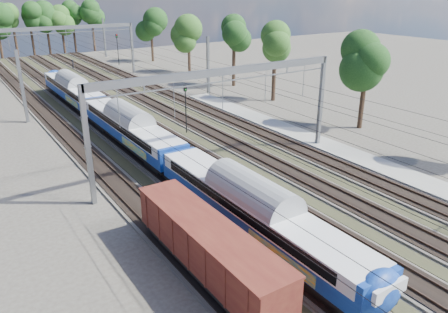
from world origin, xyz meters
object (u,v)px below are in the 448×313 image
worker (73,65)px  freight_boxcar (207,247)px  signal_far (117,45)px  signal_near (186,103)px  emu_train (131,125)px

worker → freight_boxcar: bearing=-173.9°
freight_boxcar → signal_far: (21.32, 70.13, 1.94)m
freight_boxcar → signal_near: bearing=63.9°
worker → signal_far: 9.74m
signal_near → signal_far: (9.96, 46.98, 0.50)m
freight_boxcar → worker: 71.19m
freight_boxcar → emu_train: bearing=78.4°
signal_near → worker: bearing=107.7°
emu_train → signal_far: 51.15m
signal_near → signal_far: signal_far is taller
emu_train → worker: bearing=81.1°
worker → signal_near: size_ratio=0.34×
signal_far → worker: bearing=158.7°
worker → signal_near: signal_near is taller
emu_train → worker: (7.55, 48.31, -1.57)m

